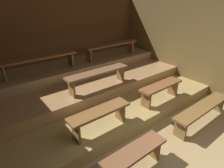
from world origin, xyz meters
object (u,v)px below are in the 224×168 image
bench_lower_left (100,115)px  bench_lower_right (161,88)px  bench_middle_center (98,74)px  bench_upper_right (111,46)px  bench_floor_left (119,165)px  bench_floor_right (202,109)px  bench_upper_left (40,60)px

bench_lower_left → bench_lower_right: size_ratio=1.00×
bench_middle_center → bench_lower_left: bearing=-123.3°
bench_middle_center → bench_upper_right: size_ratio=0.87×
bench_middle_center → bench_upper_right: 1.87m
bench_lower_left → bench_lower_right: bearing=0.0°
bench_floor_left → bench_upper_right: bearing=53.4°
bench_middle_center → bench_upper_right: (1.39, 1.22, 0.28)m
bench_floor_left → bench_floor_right: (2.50, 0.00, 0.00)m
bench_upper_left → bench_upper_right: 2.40m
bench_floor_left → bench_upper_left: (0.05, 3.31, 0.83)m
bench_floor_right → bench_lower_left: bearing=156.2°
bench_floor_right → bench_middle_center: 2.60m
bench_middle_center → bench_upper_left: 1.61m
bench_lower_left → bench_upper_right: (2.13, 2.34, 0.57)m
bench_lower_right → bench_upper_left: 3.22m
bench_lower_right → bench_upper_right: 2.43m
bench_lower_right → bench_middle_center: bearing=134.7°
bench_lower_right → bench_upper_left: (-2.13, 2.34, 0.57)m
bench_floor_right → bench_upper_right: bench_upper_right is taller
bench_upper_left → bench_upper_right: size_ratio=1.00×
bench_floor_left → bench_upper_left: bench_upper_left is taller
bench_upper_right → bench_upper_left: bearing=180.0°
bench_upper_left → bench_upper_right: (2.40, 0.00, 0.00)m
bench_middle_center → bench_upper_right: bearing=41.2°
bench_floor_right → bench_upper_left: (-2.45, 3.31, 0.83)m
bench_floor_left → bench_lower_right: 2.40m
bench_lower_left → bench_upper_left: 2.43m
bench_floor_left → bench_lower_right: bench_lower_right is taller
bench_lower_left → bench_middle_center: size_ratio=0.74×
bench_lower_right → bench_middle_center: (-1.12, 1.13, 0.29)m
bench_floor_left → bench_lower_left: bench_lower_left is taller
bench_floor_right → bench_lower_right: 1.05m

